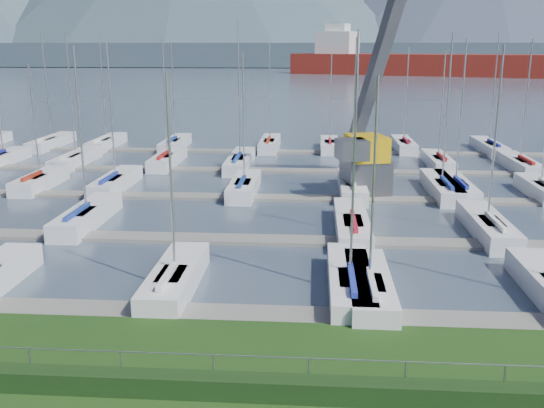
{
  "coord_description": "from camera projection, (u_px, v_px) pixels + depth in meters",
  "views": [
    {
      "loc": [
        2.06,
        -17.05,
        10.63
      ],
      "look_at": [
        0.0,
        12.0,
        3.0
      ],
      "focal_mm": 40.0,
      "sensor_mm": 36.0,
      "label": 1
    }
  ],
  "objects": [
    {
      "name": "crane",
      "position": [
        372.0,
        118.0,
        45.48
      ],
      "size": [
        6.93,
        13.14,
        22.35
      ],
      "rotation": [
        0.0,
        0.0,
        0.24
      ],
      "color": "#53555A",
      "rests_on": "water"
    },
    {
      "name": "water",
      "position": [
        311.0,
        71.0,
        270.26
      ],
      "size": [
        800.0,
        540.0,
        0.2
      ],
      "primitive_type": "cube",
      "color": "#445264"
    },
    {
      "name": "fence",
      "position": [
        245.0,
        356.0,
        18.98
      ],
      "size": [
        80.0,
        0.04,
        0.04
      ],
      "primitive_type": "cylinder",
      "rotation": [
        0.0,
        1.57,
        0.0
      ],
      "color": "gray",
      "rests_on": "grass"
    },
    {
      "name": "hedge",
      "position": [
        244.0,
        387.0,
        18.81
      ],
      "size": [
        80.0,
        0.7,
        0.7
      ],
      "primitive_type": "cube",
      "color": "#193413",
      "rests_on": "grass"
    },
    {
      "name": "docks",
      "position": [
        285.0,
        198.0,
        44.43
      ],
      "size": [
        90.0,
        41.6,
        0.25
      ],
      "color": "gray",
      "rests_on": "water"
    },
    {
      "name": "cargo_ship_mid",
      "position": [
        423.0,
        65.0,
        229.05
      ],
      "size": [
        109.76,
        55.28,
        21.5
      ],
      "rotation": [
        0.0,
        0.0,
        -0.36
      ],
      "color": "maroon",
      "rests_on": "water"
    },
    {
      "name": "sailboat_fleet",
      "position": [
        256.0,
        117.0,
        45.8
      ],
      "size": [
        74.4,
        49.62,
        13.25
      ],
      "color": "#202FA3",
      "rests_on": "water"
    },
    {
      "name": "foothill",
      "position": [
        312.0,
        54.0,
        336.18
      ],
      "size": [
        900.0,
        80.0,
        12.0
      ],
      "primitive_type": "cube",
      "color": "#3B4A56",
      "rests_on": "water"
    }
  ]
}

